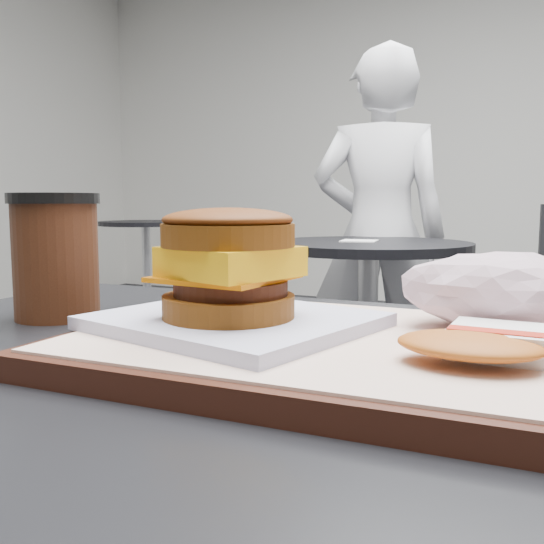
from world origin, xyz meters
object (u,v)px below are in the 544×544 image
Objects in this scene: breakfast_sandwich at (231,278)px; crumpled_wrapper at (494,291)px; hash_brown at (501,345)px; patron at (380,236)px; neighbor_table at (368,299)px; coffee_cup at (56,254)px; serving_tray at (334,348)px.

breakfast_sandwich is 0.20m from crumpled_wrapper.
crumpled_wrapper reaches higher than hash_brown.
patron is (-0.58, 1.96, -0.07)m from crumpled_wrapper.
crumpled_wrapper is 0.18× the size of neighbor_table.
crumpled_wrapper is 1.07× the size of coffee_cup.
neighbor_table is at bearing 101.44° from breakfast_sandwich.
neighbor_table is (-0.33, 1.63, -0.28)m from breakfast_sandwich.
hash_brown reaches higher than neighbor_table.
hash_brown reaches higher than serving_tray.
breakfast_sandwich is at bearing -14.60° from coffee_cup.
breakfast_sandwich is 1.69m from neighbor_table.
serving_tray is 1.68× the size of breakfast_sandwich.
coffee_cup reaches higher than crumpled_wrapper.
crumpled_wrapper is 2.05m from patron.
crumpled_wrapper is (0.10, 0.07, 0.04)m from serving_tray.
coffee_cup reaches higher than breakfast_sandwich.
coffee_cup is at bearing 171.49° from serving_tray.
coffee_cup is 0.17× the size of neighbor_table.
patron reaches higher than breakfast_sandwich.
crumpled_wrapper is (-0.01, 0.10, 0.02)m from hash_brown.
breakfast_sandwich is at bearing 175.30° from hash_brown.
coffee_cup reaches higher than serving_tray.
serving_tray is 2.09m from patron.
breakfast_sandwich reaches higher than crumpled_wrapper.
crumpled_wrapper is 0.09× the size of patron.
coffee_cup is 0.08× the size of patron.
serving_tray is 2.82× the size of crumpled_wrapper.
breakfast_sandwich is 0.15× the size of patron.
breakfast_sandwich reaches higher than serving_tray.
patron reaches higher than neighbor_table.
crumpled_wrapper reaches higher than serving_tray.
coffee_cup reaches higher than hash_brown.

